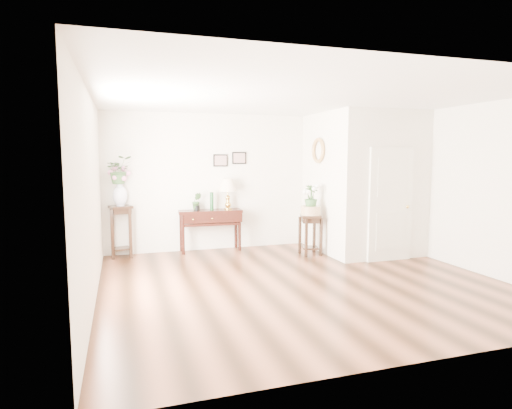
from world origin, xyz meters
name	(u,v)px	position (x,y,z in m)	size (l,w,h in m)	color
floor	(302,282)	(0.00, 0.00, 0.00)	(6.00, 5.50, 0.02)	brown
ceiling	(304,97)	(0.00, 0.00, 2.80)	(6.00, 5.50, 0.02)	white
wall_back	(250,182)	(0.00, 2.75, 1.40)	(6.00, 0.02, 2.80)	white
wall_front	(426,216)	(0.00, -2.75, 1.40)	(6.00, 0.02, 2.80)	white
wall_left	(91,197)	(-3.00, 0.00, 1.40)	(0.02, 5.50, 2.80)	white
wall_right	(463,187)	(3.00, 0.00, 1.40)	(0.02, 5.50, 2.80)	white
partition	(362,182)	(2.10, 1.77, 1.40)	(1.80, 1.95, 2.80)	white
door	(390,205)	(2.10, 0.78, 1.05)	(0.90, 0.05, 2.10)	white
art_print_left	(221,160)	(-0.65, 2.73, 1.85)	(0.30, 0.02, 0.25)	black
art_print_right	(239,158)	(-0.25, 2.73, 1.90)	(0.30, 0.02, 0.25)	black
wall_ornament	(318,151)	(1.16, 1.90, 2.05)	(0.51, 0.51, 0.07)	#A88F4A
console_table	(210,230)	(-0.91, 2.57, 0.43)	(1.28, 0.43, 0.85)	black
table_lamp	(228,192)	(-0.54, 2.57, 1.20)	(0.36, 0.36, 0.64)	gold
green_vase	(212,202)	(-0.88, 2.57, 1.02)	(0.07, 0.07, 0.36)	#103A16
potted_plant	(197,202)	(-1.19, 2.57, 1.02)	(0.19, 0.15, 0.34)	#31582B
plant_stand_a	(121,231)	(-2.65, 2.57, 0.50)	(0.39, 0.39, 1.00)	black
porcelain_vase	(120,194)	(-2.65, 2.57, 1.22)	(0.27, 0.27, 0.47)	white
lily_arrangement	(119,171)	(-2.65, 2.57, 1.66)	(0.48, 0.41, 0.53)	#31582B
plant_stand_b	(310,235)	(0.90, 1.65, 0.40)	(0.37, 0.37, 0.79)	black
ceramic_bowl	(311,211)	(0.90, 1.65, 0.87)	(0.39, 0.39, 0.17)	beige
narcissus	(311,197)	(0.90, 1.65, 1.15)	(0.26, 0.26, 0.46)	#31582B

